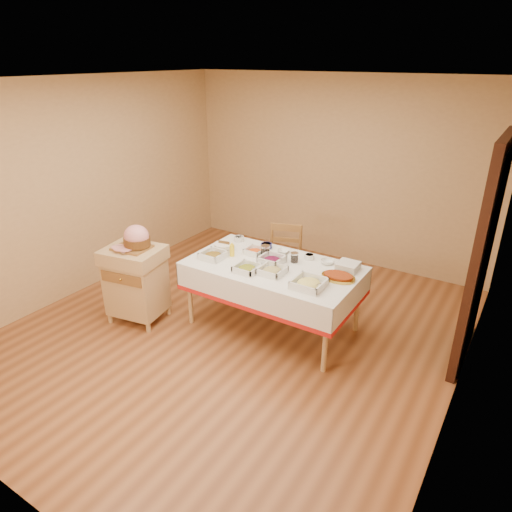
# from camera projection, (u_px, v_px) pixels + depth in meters

# --- Properties ---
(room_shell) EXTENTS (5.00, 5.00, 5.00)m
(room_shell) POSITION_uv_depth(u_px,v_px,m) (233.00, 220.00, 4.53)
(room_shell) COLOR brown
(room_shell) RESTS_ON ground
(doorway) EXTENTS (0.09, 1.10, 2.20)m
(doorway) POSITION_uv_depth(u_px,v_px,m) (484.00, 254.00, 4.22)
(doorway) COLOR black
(doorway) RESTS_ON ground
(dining_table) EXTENTS (1.82, 1.02, 0.76)m
(dining_table) POSITION_uv_depth(u_px,v_px,m) (273.00, 279.00, 4.89)
(dining_table) COLOR tan
(dining_table) RESTS_ON ground
(butcher_cart) EXTENTS (0.70, 0.61, 0.87)m
(butcher_cart) POSITION_uv_depth(u_px,v_px,m) (136.00, 280.00, 5.10)
(butcher_cart) COLOR tan
(butcher_cart) RESTS_ON ground
(dining_chair) EXTENTS (0.53, 0.51, 0.93)m
(dining_chair) POSITION_uv_depth(u_px,v_px,m) (284.00, 262.00, 5.57)
(dining_chair) COLOR olive
(dining_chair) RESTS_ON ground
(ham_on_board) EXTENTS (0.40, 0.38, 0.27)m
(ham_on_board) POSITION_uv_depth(u_px,v_px,m) (136.00, 239.00, 4.91)
(ham_on_board) COLOR olive
(ham_on_board) RESTS_ON butcher_cart
(serving_dish_a) EXTENTS (0.25, 0.25, 0.11)m
(serving_dish_a) POSITION_uv_depth(u_px,v_px,m) (213.00, 255.00, 4.98)
(serving_dish_a) COLOR white
(serving_dish_a) RESTS_ON dining_table
(serving_dish_b) EXTENTS (0.24, 0.24, 0.10)m
(serving_dish_b) POSITION_uv_depth(u_px,v_px,m) (247.00, 268.00, 4.68)
(serving_dish_b) COLOR white
(serving_dish_b) RESTS_ON dining_table
(serving_dish_c) EXTENTS (0.25, 0.25, 0.10)m
(serving_dish_c) POSITION_uv_depth(u_px,v_px,m) (272.00, 271.00, 4.63)
(serving_dish_c) COLOR white
(serving_dish_c) RESTS_ON dining_table
(serving_dish_d) EXTENTS (0.30, 0.30, 0.11)m
(serving_dish_d) POSITION_uv_depth(u_px,v_px,m) (309.00, 283.00, 4.36)
(serving_dish_d) COLOR white
(serving_dish_d) RESTS_ON dining_table
(serving_dish_e) EXTENTS (0.21, 0.20, 0.10)m
(serving_dish_e) POSITION_uv_depth(u_px,v_px,m) (255.00, 251.00, 5.09)
(serving_dish_e) COLOR white
(serving_dish_e) RESTS_ON dining_table
(serving_dish_f) EXTENTS (0.26, 0.24, 0.12)m
(serving_dish_f) POSITION_uv_depth(u_px,v_px,m) (272.00, 260.00, 4.86)
(serving_dish_f) COLOR white
(serving_dish_f) RESTS_ON dining_table
(small_bowl_left) EXTENTS (0.12, 0.12, 0.05)m
(small_bowl_left) POSITION_uv_depth(u_px,v_px,m) (239.00, 238.00, 5.45)
(small_bowl_left) COLOR white
(small_bowl_left) RESTS_ON dining_table
(small_bowl_mid) EXTENTS (0.13, 0.13, 0.06)m
(small_bowl_mid) POSITION_uv_depth(u_px,v_px,m) (266.00, 246.00, 5.24)
(small_bowl_mid) COLOR navy
(small_bowl_mid) RESTS_ON dining_table
(small_bowl_right) EXTENTS (0.11, 0.11, 0.05)m
(small_bowl_right) POSITION_uv_depth(u_px,v_px,m) (309.00, 256.00, 4.96)
(small_bowl_right) COLOR white
(small_bowl_right) RESTS_ON dining_table
(bowl_white_imported) EXTENTS (0.14, 0.14, 0.03)m
(bowl_white_imported) POSITION_uv_depth(u_px,v_px,m) (284.00, 251.00, 5.13)
(bowl_white_imported) COLOR white
(bowl_white_imported) RESTS_ON dining_table
(bowl_small_imported) EXTENTS (0.17, 0.17, 0.04)m
(bowl_small_imported) POSITION_uv_depth(u_px,v_px,m) (327.00, 262.00, 4.85)
(bowl_small_imported) COLOR white
(bowl_small_imported) RESTS_ON dining_table
(preserve_jar_left) EXTENTS (0.10, 0.10, 0.13)m
(preserve_jar_left) POSITION_uv_depth(u_px,v_px,m) (265.00, 252.00, 5.01)
(preserve_jar_left) COLOR silver
(preserve_jar_left) RESTS_ON dining_table
(preserve_jar_right) EXTENTS (0.09, 0.09, 0.11)m
(preserve_jar_right) POSITION_uv_depth(u_px,v_px,m) (294.00, 258.00, 4.88)
(preserve_jar_right) COLOR silver
(preserve_jar_right) RESTS_ON dining_table
(mustard_bottle) EXTENTS (0.05, 0.05, 0.17)m
(mustard_bottle) POSITION_uv_depth(u_px,v_px,m) (232.00, 250.00, 5.02)
(mustard_bottle) COLOR yellow
(mustard_bottle) RESTS_ON dining_table
(bread_basket) EXTENTS (0.23, 0.23, 0.10)m
(bread_basket) POSITION_uv_depth(u_px,v_px,m) (224.00, 247.00, 5.18)
(bread_basket) COLOR white
(bread_basket) RESTS_ON dining_table
(plate_stack) EXTENTS (0.21, 0.21, 0.08)m
(plate_stack) POSITION_uv_depth(u_px,v_px,m) (348.00, 266.00, 4.71)
(plate_stack) COLOR white
(plate_stack) RESTS_ON dining_table
(brass_platter) EXTENTS (0.35, 0.25, 0.05)m
(brass_platter) POSITION_uv_depth(u_px,v_px,m) (338.00, 277.00, 4.53)
(brass_platter) COLOR #B59333
(brass_platter) RESTS_ON dining_table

